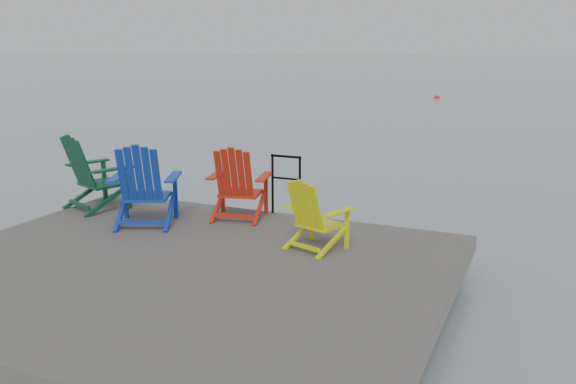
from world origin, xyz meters
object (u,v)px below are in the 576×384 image
at_px(buoy_b, 437,98).
at_px(chair_blue, 144,185).
at_px(chair_red, 238,183).
at_px(chair_yellow, 315,214).
at_px(chair_green, 93,172).
at_px(handrail, 286,179).

bearing_deg(buoy_b, chair_blue, -87.47).
xyz_separation_m(chair_red, chair_yellow, (1.51, -0.83, -0.09)).
xyz_separation_m(chair_green, chair_blue, (1.26, -0.42, 0.01)).
relative_size(handrail, chair_green, 0.78).
bearing_deg(chair_yellow, chair_blue, -162.48).
bearing_deg(chair_green, buoy_b, 110.72).
height_order(handrail, chair_yellow, handrail).
height_order(chair_green, buoy_b, chair_green).
bearing_deg(chair_red, chair_yellow, -42.21).
xyz_separation_m(handrail, chair_blue, (-1.58, -1.30, 0.04)).
xyz_separation_m(chair_blue, buoy_b, (-1.29, 29.18, -1.08)).
distance_m(chair_red, chair_yellow, 1.73).
bearing_deg(chair_red, chair_blue, -155.26).
xyz_separation_m(chair_red, buoy_b, (-2.33, 28.37, -1.04)).
distance_m(handrail, chair_blue, 2.05).
distance_m(handrail, chair_yellow, 1.64).
distance_m(chair_blue, chair_yellow, 2.55).
xyz_separation_m(handrail, chair_yellow, (0.97, -1.32, -0.09)).
xyz_separation_m(chair_blue, chair_red, (1.04, 0.81, -0.05)).
distance_m(chair_green, chair_yellow, 3.83).
bearing_deg(chair_blue, chair_red, 13.87).
height_order(handrail, chair_green, chair_green).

